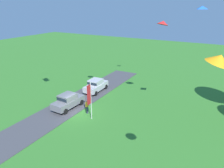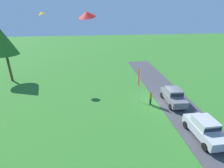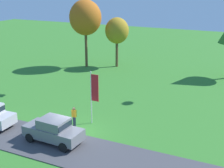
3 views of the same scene
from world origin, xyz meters
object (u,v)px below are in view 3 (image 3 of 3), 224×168
car_sedan_mid_row (54,129)px  tree_center_back (117,31)px  person_beside_suv (74,117)px  flag_banner (94,91)px  tree_lone_near (85,18)px

car_sedan_mid_row → tree_center_back: (-4.93, 21.78, 3.91)m
person_beside_suv → tree_center_back: size_ratio=0.25×
person_beside_suv → flag_banner: (1.15, 1.24, 1.95)m
car_sedan_mid_row → person_beside_suv: size_ratio=2.61×
tree_lone_near → tree_center_back: bearing=24.6°
person_beside_suv → flag_banner: 2.58m
tree_center_back → flag_banner: 18.79m
person_beside_suv → tree_lone_near: (-8.72, 17.15, 5.81)m
tree_center_back → tree_lone_near: bearing=-155.4°
tree_lone_near → flag_banner: size_ratio=2.03×
tree_lone_near → flag_banner: bearing=-58.2°
car_sedan_mid_row → flag_banner: flag_banner is taller
tree_center_back → flag_banner: (6.03, -17.67, -2.12)m
tree_center_back → flag_banner: size_ratio=1.51×
person_beside_suv → flag_banner: bearing=47.3°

